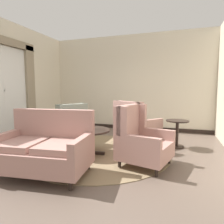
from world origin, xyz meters
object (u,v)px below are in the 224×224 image
object	(u,v)px
armchair_near_sideboard	(135,127)
coffee_table	(88,134)
settee	(44,149)
side_table	(177,131)
porcelain_vase	(90,122)
armchair_back_corner	(141,141)
armchair_far_left	(67,127)

from	to	relation	value
armchair_near_sideboard	coffee_table	bearing A→B (deg)	89.77
settee	side_table	xyz separation A→B (m)	(2.01, 2.27, -0.02)
porcelain_vase	armchair_near_sideboard	bearing A→B (deg)	51.08
side_table	porcelain_vase	bearing A→B (deg)	-148.19
porcelain_vase	settee	xyz separation A→B (m)	(-0.26, -1.18, -0.28)
settee	armchair_near_sideboard	distance (m)	2.35
porcelain_vase	armchair_back_corner	size ratio (longest dim) A/B	0.36
armchair_far_left	armchair_near_sideboard	distance (m)	1.71
coffee_table	armchair_back_corner	bearing A→B (deg)	-11.73
armchair_far_left	armchair_near_sideboard	xyz separation A→B (m)	(1.66, 0.38, 0.02)
coffee_table	side_table	distance (m)	2.11
porcelain_vase	settee	world-z (taller)	settee
armchair_near_sideboard	armchair_back_corner	world-z (taller)	armchair_near_sideboard
porcelain_vase	side_table	bearing A→B (deg)	31.81
porcelain_vase	armchair_near_sideboard	distance (m)	1.24
coffee_table	armchair_near_sideboard	distance (m)	1.26
coffee_table	armchair_far_left	distance (m)	1.07
armchair_far_left	armchair_back_corner	world-z (taller)	armchair_back_corner
armchair_far_left	armchair_near_sideboard	bearing A→B (deg)	129.23
armchair_near_sideboard	armchair_back_corner	bearing A→B (deg)	145.23
armchair_back_corner	side_table	size ratio (longest dim) A/B	1.67
armchair_near_sideboard	armchair_back_corner	distance (m)	1.29
armchair_back_corner	settee	bearing A→B (deg)	136.66
side_table	settee	bearing A→B (deg)	-131.63
settee	armchair_back_corner	xyz separation A→B (m)	(1.40, 0.89, 0.03)
armchair_back_corner	porcelain_vase	bearing A→B (deg)	90.13
porcelain_vase	armchair_far_left	size ratio (longest dim) A/B	0.34
settee	coffee_table	bearing A→B (deg)	71.57
coffee_table	armchair_near_sideboard	xyz separation A→B (m)	(0.78, 0.99, 0.01)
porcelain_vase	armchair_far_left	bearing A→B (deg)	147.85
coffee_table	armchair_back_corner	distance (m)	1.19
porcelain_vase	armchair_far_left	world-z (taller)	armchair_far_left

